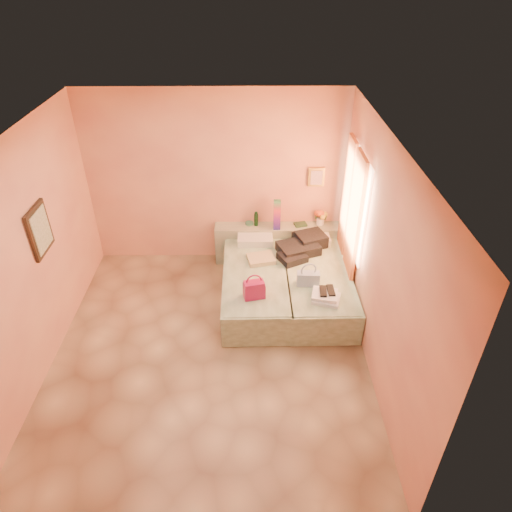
{
  "coord_description": "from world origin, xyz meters",
  "views": [
    {
      "loc": [
        0.54,
        -4.28,
        4.36
      ],
      "look_at": [
        0.6,
        0.85,
        0.91
      ],
      "focal_mm": 32.0,
      "sensor_mm": 36.0,
      "label": 1
    }
  ],
  "objects_px": {
    "water_bottle": "(256,219)",
    "green_book": "(300,224)",
    "magenta_handbag": "(254,289)",
    "bed_left": "(256,285)",
    "blue_handbag": "(308,279)",
    "flower_vase": "(321,216)",
    "bed_right": "(317,285)",
    "towel_stack": "(326,297)",
    "headboard_ledge": "(278,243)"
  },
  "relations": [
    {
      "from": "bed_left",
      "to": "flower_vase",
      "type": "relative_size",
      "value": 6.9
    },
    {
      "from": "bed_right",
      "to": "magenta_handbag",
      "type": "bearing_deg",
      "value": -148.97
    },
    {
      "from": "flower_vase",
      "to": "magenta_handbag",
      "type": "xyz_separation_m",
      "value": [
        -1.09,
        -1.68,
        -0.16
      ]
    },
    {
      "from": "bed_right",
      "to": "green_book",
      "type": "xyz_separation_m",
      "value": [
        -0.16,
        1.07,
        0.42
      ]
    },
    {
      "from": "bed_left",
      "to": "blue_handbag",
      "type": "distance_m",
      "value": 0.86
    },
    {
      "from": "flower_vase",
      "to": "water_bottle",
      "type": "bearing_deg",
      "value": -178.65
    },
    {
      "from": "bed_left",
      "to": "blue_handbag",
      "type": "relative_size",
      "value": 6.46
    },
    {
      "from": "water_bottle",
      "to": "green_book",
      "type": "height_order",
      "value": "water_bottle"
    },
    {
      "from": "green_book",
      "to": "blue_handbag",
      "type": "relative_size",
      "value": 0.62
    },
    {
      "from": "magenta_handbag",
      "to": "blue_handbag",
      "type": "xyz_separation_m",
      "value": [
        0.75,
        0.26,
        -0.03
      ]
    },
    {
      "from": "green_book",
      "to": "water_bottle",
      "type": "bearing_deg",
      "value": 165.16
    },
    {
      "from": "green_book",
      "to": "towel_stack",
      "type": "height_order",
      "value": "green_book"
    },
    {
      "from": "towel_stack",
      "to": "blue_handbag",
      "type": "bearing_deg",
      "value": 121.27
    },
    {
      "from": "flower_vase",
      "to": "bed_left",
      "type": "bearing_deg",
      "value": -133.83
    },
    {
      "from": "headboard_ledge",
      "to": "water_bottle",
      "type": "height_order",
      "value": "water_bottle"
    },
    {
      "from": "headboard_ledge",
      "to": "green_book",
      "type": "bearing_deg",
      "value": 3.41
    },
    {
      "from": "bed_left",
      "to": "green_book",
      "type": "height_order",
      "value": "green_book"
    },
    {
      "from": "water_bottle",
      "to": "magenta_handbag",
      "type": "relative_size",
      "value": 0.83
    },
    {
      "from": "green_book",
      "to": "flower_vase",
      "type": "bearing_deg",
      "value": -8.01
    },
    {
      "from": "flower_vase",
      "to": "towel_stack",
      "type": "relative_size",
      "value": 0.83
    },
    {
      "from": "headboard_ledge",
      "to": "bed_right",
      "type": "xyz_separation_m",
      "value": [
        0.52,
        -1.05,
        -0.08
      ]
    },
    {
      "from": "flower_vase",
      "to": "blue_handbag",
      "type": "xyz_separation_m",
      "value": [
        -0.34,
        -1.42,
        -0.2
      ]
    },
    {
      "from": "bed_left",
      "to": "magenta_handbag",
      "type": "bearing_deg",
      "value": -93.38
    },
    {
      "from": "flower_vase",
      "to": "blue_handbag",
      "type": "height_order",
      "value": "flower_vase"
    },
    {
      "from": "water_bottle",
      "to": "blue_handbag",
      "type": "relative_size",
      "value": 0.75
    },
    {
      "from": "magenta_handbag",
      "to": "towel_stack",
      "type": "relative_size",
      "value": 0.8
    },
    {
      "from": "magenta_handbag",
      "to": "blue_handbag",
      "type": "relative_size",
      "value": 0.9
    },
    {
      "from": "bed_left",
      "to": "headboard_ledge",
      "type": "bearing_deg",
      "value": 69.6
    },
    {
      "from": "water_bottle",
      "to": "blue_handbag",
      "type": "xyz_separation_m",
      "value": [
        0.7,
        -1.39,
        -0.17
      ]
    },
    {
      "from": "bed_left",
      "to": "water_bottle",
      "type": "height_order",
      "value": "water_bottle"
    },
    {
      "from": "water_bottle",
      "to": "magenta_handbag",
      "type": "distance_m",
      "value": 1.66
    },
    {
      "from": "water_bottle",
      "to": "flower_vase",
      "type": "distance_m",
      "value": 1.04
    },
    {
      "from": "headboard_ledge",
      "to": "water_bottle",
      "type": "distance_m",
      "value": 0.57
    },
    {
      "from": "bed_right",
      "to": "blue_handbag",
      "type": "relative_size",
      "value": 6.46
    },
    {
      "from": "water_bottle",
      "to": "bed_right",
      "type": "bearing_deg",
      "value": -50.83
    },
    {
      "from": "bed_left",
      "to": "flower_vase",
      "type": "height_order",
      "value": "flower_vase"
    },
    {
      "from": "bed_right",
      "to": "water_bottle",
      "type": "height_order",
      "value": "water_bottle"
    },
    {
      "from": "blue_handbag",
      "to": "bed_left",
      "type": "bearing_deg",
      "value": 159.64
    },
    {
      "from": "bed_left",
      "to": "green_book",
      "type": "bearing_deg",
      "value": 54.67
    },
    {
      "from": "green_book",
      "to": "headboard_ledge",
      "type": "bearing_deg",
      "value": 169.35
    },
    {
      "from": "bed_left",
      "to": "bed_right",
      "type": "bearing_deg",
      "value": -0.75
    },
    {
      "from": "bed_right",
      "to": "flower_vase",
      "type": "distance_m",
      "value": 1.24
    },
    {
      "from": "bed_left",
      "to": "water_bottle",
      "type": "xyz_separation_m",
      "value": [
        0.02,
        1.08,
        0.52
      ]
    },
    {
      "from": "bed_left",
      "to": "magenta_handbag",
      "type": "relative_size",
      "value": 7.18
    },
    {
      "from": "towel_stack",
      "to": "flower_vase",
      "type": "bearing_deg",
      "value": 85.64
    },
    {
      "from": "water_bottle",
      "to": "blue_handbag",
      "type": "distance_m",
      "value": 1.57
    },
    {
      "from": "magenta_handbag",
      "to": "bed_right",
      "type": "bearing_deg",
      "value": 19.06
    },
    {
      "from": "water_bottle",
      "to": "towel_stack",
      "type": "distance_m",
      "value": 1.97
    },
    {
      "from": "green_book",
      "to": "towel_stack",
      "type": "xyz_separation_m",
      "value": [
        0.19,
        -1.72,
        -0.12
      ]
    },
    {
      "from": "headboard_ledge",
      "to": "green_book",
      "type": "relative_size",
      "value": 10.66
    }
  ]
}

